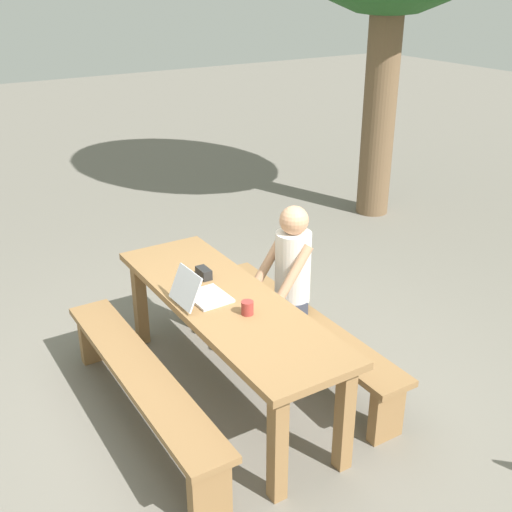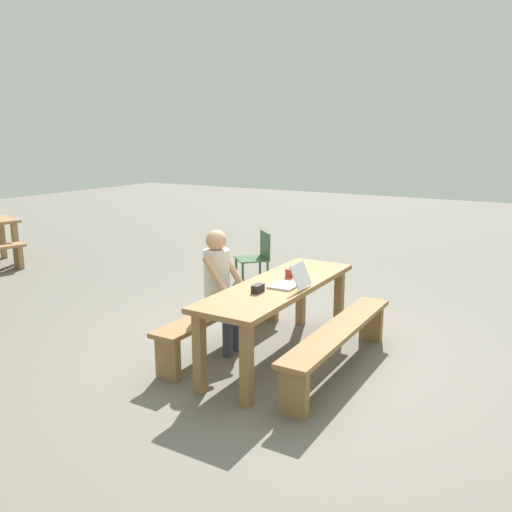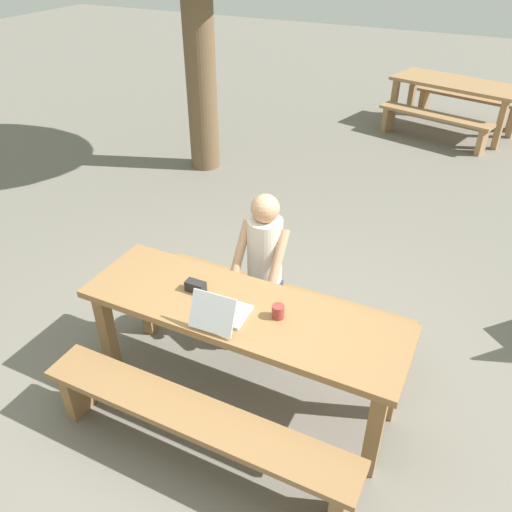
{
  "view_description": "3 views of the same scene",
  "coord_description": "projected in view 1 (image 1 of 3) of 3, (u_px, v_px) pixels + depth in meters",
  "views": [
    {
      "loc": [
        3.3,
        -1.81,
        2.8
      ],
      "look_at": [
        -0.02,
        0.25,
        1.03
      ],
      "focal_mm": 44.61,
      "sensor_mm": 36.0,
      "label": 1
    },
    {
      "loc": [
        -4.41,
        -2.35,
        2.19
      ],
      "look_at": [
        -0.02,
        0.25,
        1.03
      ],
      "focal_mm": 37.21,
      "sensor_mm": 36.0,
      "label": 2
    },
    {
      "loc": [
        1.23,
        -2.3,
        2.91
      ],
      "look_at": [
        -0.02,
        0.25,
        1.03
      ],
      "focal_mm": 36.08,
      "sensor_mm": 36.0,
      "label": 3
    }
  ],
  "objects": [
    {
      "name": "bench_far",
      "position": [
        302.0,
        329.0,
        4.75
      ],
      "size": [
        2.08,
        0.3,
        0.45
      ],
      "color": "olive",
      "rests_on": "ground"
    },
    {
      "name": "bench_near",
      "position": [
        141.0,
        383.0,
        4.13
      ],
      "size": [
        2.08,
        0.3,
        0.45
      ],
      "color": "olive",
      "rests_on": "ground"
    },
    {
      "name": "picnic_table_front",
      "position": [
        226.0,
        315.0,
        4.31
      ],
      "size": [
        2.19,
        0.68,
        0.78
      ],
      "color": "olive",
      "rests_on": "ground"
    },
    {
      "name": "coffee_mug",
      "position": [
        247.0,
        308.0,
        4.06
      ],
      "size": [
        0.08,
        0.08,
        0.09
      ],
      "color": "#99332D",
      "rests_on": "picnic_table_front"
    },
    {
      "name": "ground_plane",
      "position": [
        228.0,
        394.0,
        4.58
      ],
      "size": [
        30.0,
        30.0,
        0.0
      ],
      "primitive_type": "plane",
      "color": "slate"
    },
    {
      "name": "person_seated",
      "position": [
        288.0,
        276.0,
        4.67
      ],
      "size": [
        0.37,
        0.39,
        1.27
      ],
      "color": "#333847",
      "rests_on": "ground"
    },
    {
      "name": "laptop",
      "position": [
        199.0,
        293.0,
        4.21
      ],
      "size": [
        0.3,
        0.36,
        0.24
      ],
      "rotation": [
        0.0,
        0.0,
        3.18
      ],
      "color": "silver",
      "rests_on": "picnic_table_front"
    },
    {
      "name": "small_pouch",
      "position": [
        204.0,
        273.0,
        4.54
      ],
      "size": [
        0.14,
        0.07,
        0.07
      ],
      "color": "black",
      "rests_on": "picnic_table_front"
    }
  ]
}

